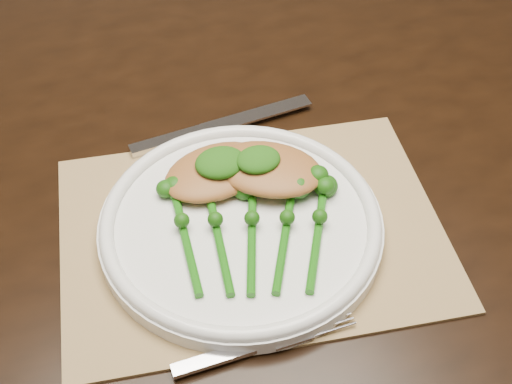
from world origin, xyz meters
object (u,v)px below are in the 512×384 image
object	(u,v)px
dining_table	(251,335)
placemat	(252,231)
broccolini_bundle	(252,239)
chicken_fillet_left	(216,171)
dinner_plate	(241,224)

from	to	relation	value
dining_table	placemat	bearing A→B (deg)	-105.38
placemat	broccolini_bundle	distance (m)	0.04
chicken_fillet_left	dinner_plate	bearing A→B (deg)	-97.40
dining_table	dinner_plate	bearing A→B (deg)	-111.32
dining_table	chicken_fillet_left	bearing A→B (deg)	-143.85
dining_table	broccolini_bundle	distance (m)	0.42
placemat	broccolini_bundle	world-z (taller)	broccolini_bundle
placemat	dinner_plate	xyz separation A→B (m)	(-0.01, 0.00, 0.02)
dinner_plate	broccolini_bundle	bearing A→B (deg)	-85.91
placemat	broccolini_bundle	size ratio (longest dim) A/B	1.92
placemat	chicken_fillet_left	distance (m)	0.08
dining_table	chicken_fillet_left	xyz separation A→B (m)	(-0.05, -0.04, 0.41)
dining_table	placemat	world-z (taller)	placemat
broccolini_bundle	placemat	bearing A→B (deg)	88.19
placemat	chicken_fillet_left	bearing A→B (deg)	112.57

